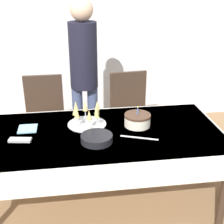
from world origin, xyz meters
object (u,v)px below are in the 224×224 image
dining_chair_far_left (45,118)px  plate_stack_main (96,138)px  dining_chair_far_right (130,113)px  champagne_tray (87,115)px  person_standing (84,67)px  birthday_cake (137,120)px

dining_chair_far_left → plate_stack_main: (0.46, -0.95, 0.24)m
dining_chair_far_right → champagne_tray: size_ratio=2.88×
dining_chair_far_left → champagne_tray: 0.82m
dining_chair_far_left → dining_chair_far_right: (0.91, -0.00, 0.00)m
dining_chair_far_right → person_standing: 0.71m
plate_stack_main → person_standing: 1.02m
dining_chair_far_right → birthday_cake: (-0.09, -0.73, 0.26)m
dining_chair_far_left → plate_stack_main: size_ratio=3.87×
person_standing → birthday_cake: bearing=-62.1°
champagne_tray → plate_stack_main: size_ratio=1.34×
birthday_cake → champagne_tray: size_ratio=0.68×
dining_chair_far_left → dining_chair_far_right: bearing=-0.0°
dining_chair_far_right → birthday_cake: bearing=-96.8°
dining_chair_far_left → champagne_tray: (0.41, -0.64, 0.30)m
birthday_cake → plate_stack_main: size_ratio=0.91×
dining_chair_far_left → plate_stack_main: bearing=-64.4°
birthday_cake → dining_chair_far_right: bearing=83.2°
dining_chair_far_left → champagne_tray: size_ratio=2.88×
champagne_tray → plate_stack_main: 0.32m
person_standing → plate_stack_main: bearing=-88.2°
champagne_tray → person_standing: size_ratio=0.19×
birthday_cake → dining_chair_far_left: bearing=138.7°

